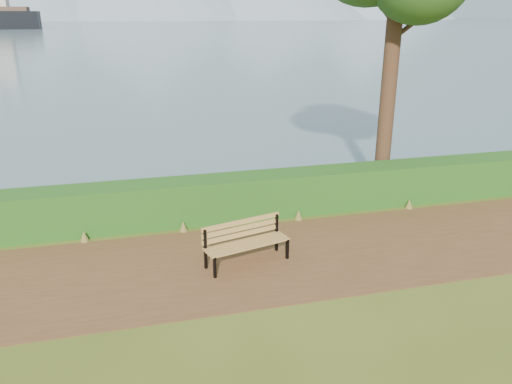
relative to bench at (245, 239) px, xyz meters
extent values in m
plane|color=#424F16|center=(0.10, -0.30, -0.48)|extent=(140.00, 140.00, 0.00)
cube|color=brown|center=(0.10, 0.00, -0.48)|extent=(40.00, 3.40, 0.01)
cube|color=#144915|center=(0.10, 2.30, 0.02)|extent=(32.00, 0.85, 1.00)
cube|color=#3F5366|center=(0.10, 259.70, -0.48)|extent=(700.00, 510.00, 0.00)
cube|color=black|center=(-0.68, -0.48, -0.27)|extent=(0.06, 0.07, 0.42)
cube|color=black|center=(-0.79, -0.08, -0.08)|extent=(0.06, 0.07, 0.80)
cube|color=black|center=(-0.74, -0.28, -0.09)|extent=(0.17, 0.48, 0.05)
cube|color=black|center=(0.83, -0.08, -0.27)|extent=(0.06, 0.07, 0.42)
cube|color=black|center=(0.73, 0.31, -0.08)|extent=(0.06, 0.07, 0.80)
cube|color=black|center=(0.78, 0.11, -0.09)|extent=(0.17, 0.48, 0.05)
cube|color=#9C693C|center=(0.07, -0.26, -0.06)|extent=(1.65, 0.50, 0.03)
cube|color=#9C693C|center=(0.04, -0.14, -0.06)|extent=(1.65, 0.50, 0.03)
cube|color=#9C693C|center=(0.01, -0.03, -0.06)|extent=(1.65, 0.50, 0.03)
cube|color=#9C693C|center=(-0.02, 0.09, -0.06)|extent=(1.65, 0.50, 0.03)
cube|color=#9C693C|center=(-0.04, 0.14, 0.05)|extent=(1.63, 0.46, 0.10)
cube|color=#9C693C|center=(-0.04, 0.14, 0.18)|extent=(1.63, 0.46, 0.10)
cube|color=#9C693C|center=(-0.04, 0.14, 0.31)|extent=(1.63, 0.46, 0.10)
cylinder|color=#3B2318|center=(4.45, 3.00, 3.04)|extent=(0.39, 0.39, 7.05)
cylinder|color=#3B2318|center=(4.89, 3.00, 3.82)|extent=(1.03, 0.12, 0.77)
cylinder|color=#3B2318|center=(4.05, 3.10, 4.31)|extent=(0.80, 0.37, 0.70)
camera|label=1|loc=(-1.96, -8.50, 4.10)|focal=35.00mm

